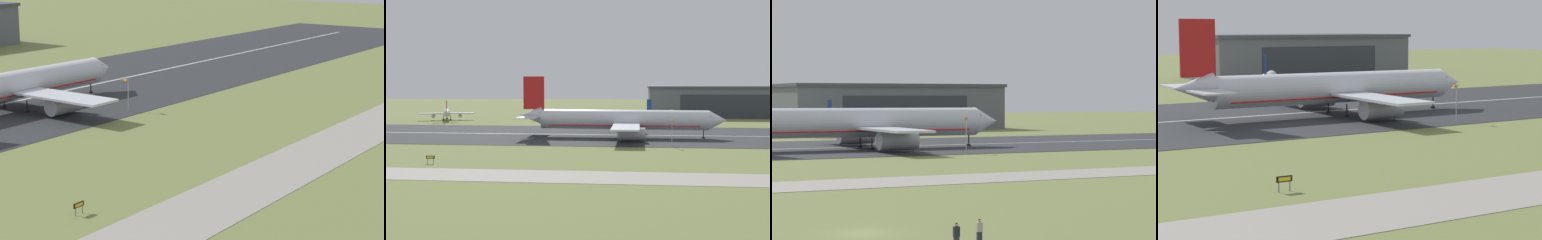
{
  "view_description": "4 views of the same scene",
  "coord_description": "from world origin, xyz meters",
  "views": [
    {
      "loc": [
        -59.51,
        -12.44,
        29.93
      ],
      "look_at": [
        29.56,
        50.37,
        4.8
      ],
      "focal_mm": 70.0,
      "sensor_mm": 36.0,
      "label": 1
    },
    {
      "loc": [
        37.18,
        -49.06,
        15.29
      ],
      "look_at": [
        24.97,
        62.14,
        7.03
      ],
      "focal_mm": 50.0,
      "sensor_mm": 36.0,
      "label": 2
    },
    {
      "loc": [
        -21.46,
        -60.75,
        9.77
      ],
      "look_at": [
        33.95,
        53.36,
        6.31
      ],
      "focal_mm": 85.0,
      "sensor_mm": 36.0,
      "label": 3
    },
    {
      "loc": [
        -30.82,
        -16.26,
        15.22
      ],
      "look_at": [
        20.02,
        67.05,
        3.03
      ],
      "focal_mm": 70.0,
      "sensor_mm": 36.0,
      "label": 4
    }
  ],
  "objects": [
    {
      "name": "airplane_parked_centre",
      "position": [
        46.34,
        147.86,
        2.82
      ],
      "size": [
        22.62,
        23.0,
        8.75
      ],
      "color": "silver",
      "rests_on": "ground_plane"
    },
    {
      "name": "windsock_pole",
      "position": [
        45.74,
        77.04,
        5.41
      ],
      "size": [
        1.23,
        2.19,
        6.11
      ],
      "color": "#B7B7BC",
      "rests_on": "ground_plane"
    },
    {
      "name": "ground_plane",
      "position": [
        0.0,
        50.31,
        0.0
      ],
      "size": [
        670.26,
        670.26,
        0.0
      ],
      "primitive_type": "plane",
      "color": "olive"
    },
    {
      "name": "airplane_landing",
      "position": [
        33.38,
        94.44,
        4.68
      ],
      "size": [
        55.66,
        44.99,
        16.43
      ],
      "color": "silver",
      "rests_on": "ground_plane"
    },
    {
      "name": "taxiway_road",
      "position": [
        0.0,
        34.31,
        0.03
      ],
      "size": [
        322.69,
        11.04,
        0.05
      ],
      "primitive_type": "cube",
      "color": "gray",
      "rests_on": "ground_plane"
    },
    {
      "name": "runway_sign",
      "position": [
        -0.56,
        45.04,
        1.11
      ],
      "size": [
        1.63,
        0.13,
        1.5
      ],
      "color": "#4C4C51",
      "rests_on": "ground_plane"
    },
    {
      "name": "hangar_building",
      "position": [
        73.12,
        184.98,
        6.51
      ],
      "size": [
        62.16,
        31.04,
        12.99
      ],
      "color": "slate",
      "rests_on": "ground_plane"
    }
  ]
}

